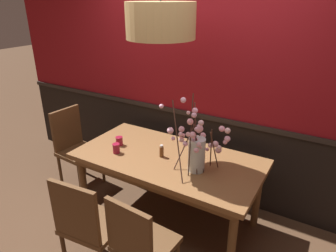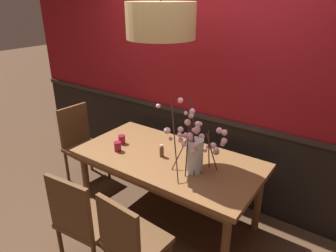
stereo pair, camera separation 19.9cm
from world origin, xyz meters
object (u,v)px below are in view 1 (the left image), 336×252
object	(u,v)px
vase_with_blossoms	(197,149)
condiment_bottle	(162,151)
chair_near_side_right	(140,243)
pendant_lamp	(161,21)
chair_far_side_right	(229,149)
dining_table	(168,164)
chair_head_west_end	(75,145)
candle_holder_nearer_edge	(119,141)
candle_holder_nearer_center	(116,148)
chair_far_side_left	(188,139)
chair_near_side_left	(87,223)

from	to	relation	value
vase_with_blossoms	condiment_bottle	xyz separation A→B (m)	(-0.39, 0.06, -0.15)
chair_near_side_right	pendant_lamp	bearing A→B (deg)	111.43
vase_with_blossoms	pendant_lamp	size ratio (longest dim) A/B	0.76
chair_far_side_right	pendant_lamp	bearing A→B (deg)	-113.32
dining_table	chair_head_west_end	xyz separation A→B (m)	(-1.33, 0.03, -0.14)
vase_with_blossoms	candle_holder_nearer_edge	world-z (taller)	vase_with_blossoms
vase_with_blossoms	candle_holder_nearer_center	bearing A→B (deg)	-172.84
chair_near_side_right	vase_with_blossoms	xyz separation A→B (m)	(0.07, 0.77, 0.44)
candle_holder_nearer_edge	dining_table	bearing A→B (deg)	4.06
chair_head_west_end	chair_near_side_right	distance (m)	1.83
chair_far_side_left	candle_holder_nearer_center	xyz separation A→B (m)	(-0.25, -1.08, 0.29)
chair_near_side_right	chair_far_side_left	distance (m)	1.82
chair_near_side_right	chair_far_side_left	size ratio (longest dim) A/B	1.02
dining_table	chair_far_side_right	distance (m)	0.93
vase_with_blossoms	chair_near_side_left	bearing A→B (deg)	-124.29
chair_near_side_left	pendant_lamp	world-z (taller)	pendant_lamp
candle_holder_nearer_edge	chair_far_side_right	bearing A→B (deg)	45.96
chair_near_side_left	chair_far_side_left	size ratio (longest dim) A/B	1.05
chair_near_side_right	candle_holder_nearer_edge	bearing A→B (deg)	135.47
candle_holder_nearer_center	candle_holder_nearer_edge	xyz separation A→B (m)	(-0.08, 0.15, -0.00)
chair_head_west_end	vase_with_blossoms	distance (m)	1.73
chair_near_side_right	condiment_bottle	distance (m)	0.94
chair_head_west_end	chair_far_side_left	bearing A→B (deg)	38.26
vase_with_blossoms	dining_table	bearing A→B (deg)	165.84
chair_near_side_right	vase_with_blossoms	size ratio (longest dim) A/B	1.31
condiment_bottle	pendant_lamp	distance (m)	1.18
chair_far_side_right	chair_far_side_left	size ratio (longest dim) A/B	1.08
chair_near_side_left	condiment_bottle	world-z (taller)	chair_near_side_left
chair_far_side_right	vase_with_blossoms	distance (m)	1.04
chair_far_side_right	chair_head_west_end	bearing A→B (deg)	-153.09
chair_far_side_right	candle_holder_nearer_center	size ratio (longest dim) A/B	9.73
dining_table	chair_near_side_left	distance (m)	0.93
condiment_bottle	chair_far_side_left	bearing A→B (deg)	100.90
candle_holder_nearer_edge	condiment_bottle	world-z (taller)	condiment_bottle
chair_far_side_left	candle_holder_nearer_center	world-z (taller)	chair_far_side_left
chair_far_side_right	candle_holder_nearer_edge	xyz separation A→B (m)	(-0.88, -0.91, 0.27)
candle_holder_nearer_edge	chair_far_side_left	bearing A→B (deg)	70.69
chair_far_side_left	candle_holder_nearer_edge	xyz separation A→B (m)	(-0.33, -0.94, 0.28)
chair_far_side_left	candle_holder_nearer_edge	size ratio (longest dim) A/B	9.65
chair_near_side_left	pendant_lamp	bearing A→B (deg)	80.27
chair_far_side_right	chair_far_side_left	bearing A→B (deg)	176.94
chair_far_side_left	chair_near_side_left	bearing A→B (deg)	-89.41
chair_near_side_right	vase_with_blossoms	bearing A→B (deg)	84.87
chair_near_side_right	chair_far_side_right	xyz separation A→B (m)	(0.05, 1.72, 0.01)
candle_holder_nearer_edge	chair_near_side_left	bearing A→B (deg)	-68.01
chair_near_side_left	candle_holder_nearer_center	world-z (taller)	chair_near_side_left
dining_table	condiment_bottle	distance (m)	0.16
chair_far_side_right	condiment_bottle	world-z (taller)	chair_far_side_right
condiment_bottle	vase_with_blossoms	bearing A→B (deg)	-8.40
dining_table	chair_far_side_right	xyz separation A→B (m)	(0.31, 0.87, -0.13)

